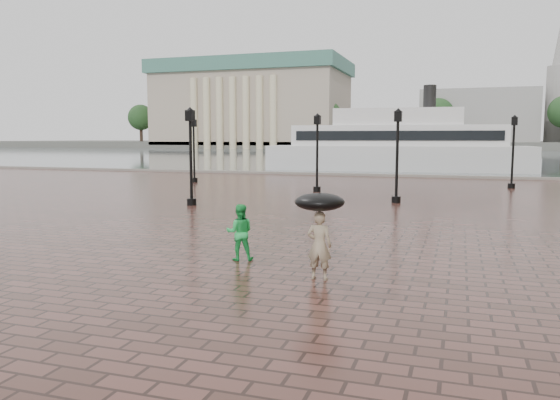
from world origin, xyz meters
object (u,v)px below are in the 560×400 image
street_lamps (322,152)px  adult_pedestrian (319,245)px  child_pedestrian (240,232)px  ferry_near (397,145)px

street_lamps → adult_pedestrian: bearing=-76.3°
child_pedestrian → ferry_near: bearing=-110.0°
street_lamps → ferry_near: ferry_near is taller
street_lamps → adult_pedestrian: (4.59, -18.86, -1.56)m
adult_pedestrian → child_pedestrian: size_ratio=1.06×
street_lamps → child_pedestrian: (2.18, -17.62, -1.60)m
street_lamps → child_pedestrian: size_ratio=14.76×
ferry_near → street_lamps: bearing=-98.9°
street_lamps → adult_pedestrian: street_lamps is taller
child_pedestrian → ferry_near: size_ratio=0.06×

